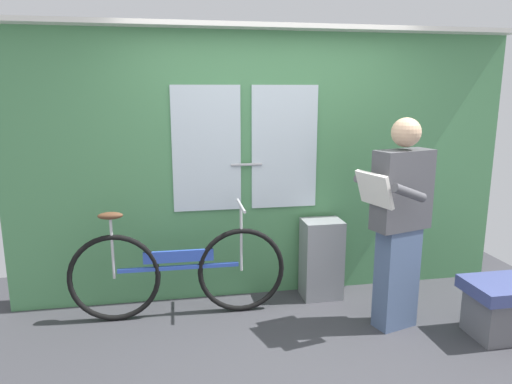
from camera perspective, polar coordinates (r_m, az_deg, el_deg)
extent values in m
cube|color=#38383D|center=(3.68, 5.21, -19.31)|extent=(5.57, 3.96, 0.04)
cube|color=#4C8C56|center=(4.34, 1.31, 2.91)|extent=(4.57, 0.08, 2.39)
cube|color=silver|center=(4.18, -5.95, 5.15)|extent=(0.60, 0.02, 1.10)
cube|color=silver|center=(4.30, 3.43, 5.38)|extent=(0.60, 0.02, 1.10)
cylinder|color=#B2B2B7|center=(4.23, -1.15, 3.31)|extent=(0.28, 0.02, 0.02)
cube|color=silver|center=(4.21, 1.69, 19.24)|extent=(4.57, 0.28, 0.04)
torus|color=black|center=(4.14, -1.76, -9.37)|extent=(0.75, 0.06, 0.75)
torus|color=black|center=(4.14, -16.64, -9.89)|extent=(0.75, 0.06, 0.75)
cube|color=#2D4CB2|center=(4.09, -9.23, -8.93)|extent=(1.01, 0.05, 0.03)
cube|color=#2D4CB2|center=(4.05, -9.28, -7.63)|extent=(0.58, 0.04, 0.10)
cylinder|color=#B7B7BC|center=(4.05, -16.87, -6.39)|extent=(0.02, 0.02, 0.53)
ellipsoid|color=brown|center=(3.98, -17.11, -2.74)|extent=(0.20, 0.09, 0.06)
cylinder|color=#B7B7BC|center=(4.04, -1.79, -5.59)|extent=(0.02, 0.02, 0.57)
cylinder|color=#B7B7BC|center=(3.97, -1.82, -1.65)|extent=(0.03, 0.44, 0.02)
cube|color=slate|center=(4.04, 16.52, -9.86)|extent=(0.36, 0.26, 0.83)
cube|color=#4C4C51|center=(3.84, 17.17, 0.25)|extent=(0.50, 0.32, 0.62)
sphere|color=tan|center=(3.77, 17.59, 6.84)|extent=(0.22, 0.22, 0.22)
cube|color=silver|center=(3.64, 14.02, 0.32)|extent=(0.20, 0.36, 0.26)
cylinder|color=#4C4C51|center=(3.59, 17.89, -0.10)|extent=(0.31, 0.15, 0.17)
cylinder|color=#4C4C51|center=(3.89, 13.58, 1.08)|extent=(0.31, 0.15, 0.17)
cube|color=gray|center=(4.47, 7.86, -7.95)|extent=(0.36, 0.28, 0.74)
cube|color=slate|center=(4.32, 28.16, -12.84)|extent=(0.60, 0.36, 0.35)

